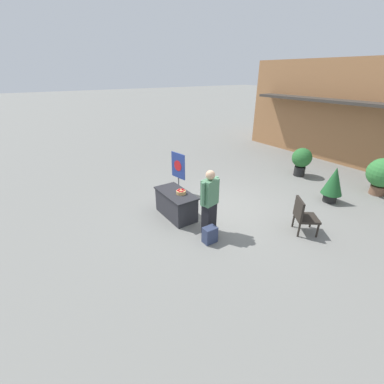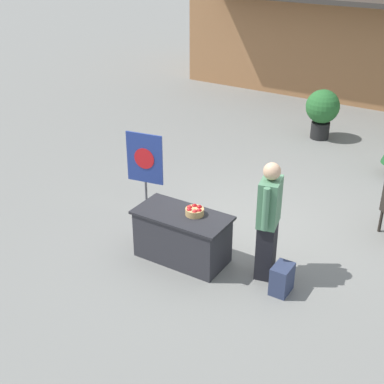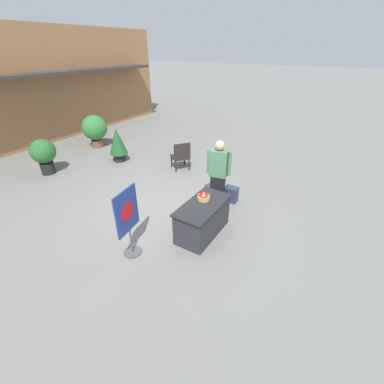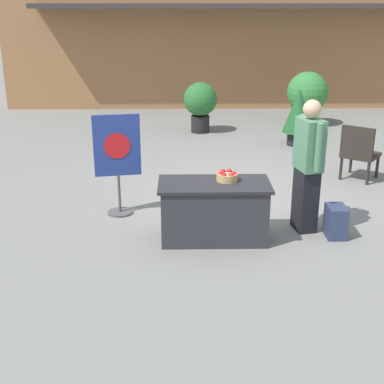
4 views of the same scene
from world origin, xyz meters
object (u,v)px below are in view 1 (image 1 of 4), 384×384
object	(u,v)px
backpack	(210,235)
potted_plant_far_right	(302,159)
person_visitor	(210,202)
poster_board	(178,171)
display_table	(176,204)
apple_basket	(181,192)
patio_chair	(303,215)
potted_plant_far_left	(382,174)
potted_plant_near_left	(334,183)

from	to	relation	value
backpack	potted_plant_far_right	world-z (taller)	potted_plant_far_right
person_visitor	potted_plant_far_right	bearing A→B (deg)	-90.13
poster_board	potted_plant_far_right	size ratio (longest dim) A/B	1.26
person_visitor	display_table	bearing A→B (deg)	-0.00
display_table	backpack	distance (m)	1.60
apple_basket	backpack	xyz separation A→B (m)	(1.43, -0.05, -0.61)
poster_board	patio_chair	world-z (taller)	poster_board
apple_basket	potted_plant_far_left	xyz separation A→B (m)	(2.47, 6.49, -0.06)
patio_chair	potted_plant_far_right	world-z (taller)	potted_plant_far_right
backpack	poster_board	xyz separation A→B (m)	(-2.90, 0.85, 0.61)
display_table	potted_plant_far_left	size ratio (longest dim) A/B	1.09
poster_board	patio_chair	distance (m)	4.16
display_table	patio_chair	world-z (taller)	patio_chair
potted_plant_near_left	patio_chair	bearing A→B (deg)	-76.80
patio_chair	potted_plant_far_left	bearing A→B (deg)	36.35
display_table	apple_basket	bearing A→B (deg)	25.42
display_table	potted_plant_far_right	world-z (taller)	potted_plant_far_right
display_table	patio_chair	size ratio (longest dim) A/B	1.48
potted_plant_far_left	potted_plant_far_right	distance (m)	2.71
person_visitor	patio_chair	bearing A→B (deg)	-135.78
display_table	potted_plant_far_left	bearing A→B (deg)	68.12
apple_basket	potted_plant_far_left	world-z (taller)	potted_plant_far_left
apple_basket	potted_plant_far_left	size ratio (longest dim) A/B	0.21
apple_basket	person_visitor	world-z (taller)	person_visitor
apple_basket	patio_chair	xyz separation A→B (m)	(2.42, 2.24, -0.30)
apple_basket	poster_board	world-z (taller)	poster_board
person_visitor	potted_plant_near_left	world-z (taller)	person_visitor
potted_plant_far_left	backpack	bearing A→B (deg)	-99.09
display_table	potted_plant_far_left	world-z (taller)	potted_plant_far_left
potted_plant_far_right	poster_board	bearing A→B (deg)	-104.93
backpack	potted_plant_far_left	world-z (taller)	potted_plant_far_left
patio_chair	potted_plant_near_left	distance (m)	2.41
backpack	apple_basket	bearing A→B (deg)	177.99
display_table	backpack	size ratio (longest dim) A/B	3.37
poster_board	potted_plant_near_left	bearing A→B (deg)	129.14
backpack	potted_plant_far_right	size ratio (longest dim) A/B	0.36
person_visitor	patio_chair	xyz separation A→B (m)	(1.35, 2.05, -0.38)
poster_board	potted_plant_far_right	xyz separation A→B (m)	(1.33, 4.99, -0.13)
apple_basket	patio_chair	distance (m)	3.31
display_table	backpack	world-z (taller)	display_table
potted_plant_near_left	backpack	bearing A→B (deg)	-95.45
apple_basket	backpack	bearing A→B (deg)	-2.01
person_visitor	patio_chair	size ratio (longest dim) A/B	1.83
poster_board	backpack	bearing A→B (deg)	64.24
poster_board	patio_chair	bearing A→B (deg)	100.85
backpack	patio_chair	world-z (taller)	patio_chair
potted_plant_far_left	person_visitor	bearing A→B (deg)	-102.58
person_visitor	poster_board	xyz separation A→B (m)	(-2.54, 0.61, -0.08)
backpack	potted_plant_near_left	size ratio (longest dim) A/B	0.35
apple_basket	person_visitor	xyz separation A→B (m)	(1.07, 0.19, 0.08)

